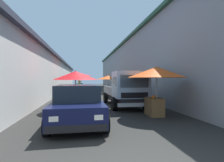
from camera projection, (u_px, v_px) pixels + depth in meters
ground at (95, 98)px, 15.95m from camera, size 90.00×90.00×0.00m
building_left_whitewash at (19, 76)px, 17.02m from camera, size 49.80×7.50×3.95m
building_right_concrete at (160, 66)px, 19.27m from camera, size 49.80×7.50×6.03m
fruit_stall_far_right at (75, 79)px, 9.38m from camera, size 2.34×2.34×2.16m
fruit_stall_mid_lane at (108, 79)px, 20.59m from camera, size 2.66×2.66×2.14m
fruit_stall_far_left at (124, 79)px, 15.70m from camera, size 2.37×2.37×2.17m
fruit_stall_near_right at (156, 77)px, 7.89m from camera, size 2.57×2.57×2.29m
fruit_stall_near_left at (78, 78)px, 16.68m from camera, size 2.37×2.37×2.35m
hatchback_car at (78, 104)px, 6.63m from camera, size 3.94×1.98×1.45m
delivery_truck at (127, 90)px, 10.21m from camera, size 4.97×2.08×2.08m
vendor_by_crates at (138, 90)px, 12.41m from camera, size 0.59×0.35×1.54m
vendor_in_shade at (80, 90)px, 11.75m from camera, size 0.58×0.40×1.63m
parked_scooter at (121, 94)px, 14.17m from camera, size 1.69×0.48×1.14m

